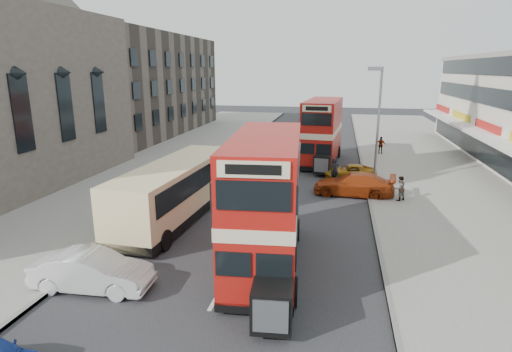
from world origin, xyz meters
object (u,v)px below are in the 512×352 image
Objects in this scene: bus_second at (322,131)px; car_right_b at (350,172)px; pedestrian_near at (400,188)px; coach at (176,188)px; car_right_a at (354,184)px; street_lamp at (377,118)px; car_left_front at (92,271)px; cyclist at (335,177)px; pedestrian_far at (381,145)px; bus_main at (266,201)px.

car_right_b is at bearing 119.45° from bus_second.
pedestrian_near is (2.86, -5.36, 0.39)m from car_right_b.
bus_second is 6.01m from car_right_b.
coach reaches higher than car_right_a.
car_right_b is at bearing -171.70° from car_right_a.
street_lamp is 0.74× the size of coach.
bus_second is 17.17m from coach.
cyclist is at bearing -30.41° from car_left_front.
street_lamp is 5.25× the size of pedestrian_near.
bus_second reaches higher than car_right_b.
car_right_a reaches higher than car_left_front.
bus_second is at bearing -158.76° from car_right_a.
pedestrian_far is (5.35, 4.56, -1.82)m from bus_second.
street_lamp is 4.91m from cyclist.
car_right_b is at bearing -100.31° from pedestrian_near.
pedestrian_near is at bearing 22.50° from car_right_b.
cyclist is (1.25, -7.21, -2.14)m from bus_second.
pedestrian_far is at bearing -135.08° from bus_second.
car_right_b is 10.08m from pedestrian_far.
pedestrian_far is at bearing 61.34° from coach.
car_right_a is 3.20× the size of pedestrian_far.
bus_main is (-5.26, -13.12, -2.00)m from street_lamp.
street_lamp is 14.27m from coach.
bus_second is 2.55× the size of car_right_b.
street_lamp reaches higher than cyclist.
bus_main is at bearing -109.12° from pedestrian_far.
bus_main reaches higher than pedestrian_near.
bus_second is 5.14× the size of cyclist.
coach reaches higher than pedestrian_near.
bus_main is at bearing -19.47° from car_right_b.
street_lamp is 4.87m from car_right_a.
car_left_front is 18.12m from pedestrian_near.
bus_main is 6.24× the size of pedestrian_near.
car_right_a reaches higher than car_right_b.
bus_second is at bearing -160.63° from car_right_b.
pedestrian_far is 12.46m from cyclist.
cyclist is at bearing -77.41° from pedestrian_near.
cyclist reaches higher than car_right_b.
street_lamp is 1.59× the size of car_right_a.
coach is (-5.77, 4.62, -1.09)m from bus_main.
pedestrian_near is (6.60, 9.79, -1.86)m from bus_main.
street_lamp is 2.13× the size of car_right_b.
car_right_a is 2.71× the size of cyclist.
car_right_b is 2.46× the size of pedestrian_near.
bus_main is 20.25m from bus_second.
car_left_front is (-7.31, -23.51, -2.04)m from bus_second.
pedestrian_near is (1.34, -3.34, -3.86)m from street_lamp.
bus_main is at bearing -35.55° from coach.
coach is 5.79× the size of cyclist.
cyclist is at bearing -113.10° from pedestrian_far.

